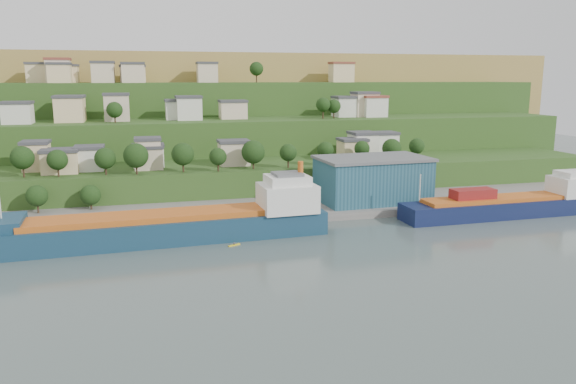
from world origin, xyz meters
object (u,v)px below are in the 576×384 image
object	(u,v)px
cargo_ship_near	(175,227)
cargo_ship_far	(511,207)
warehouse	(372,179)
kayak_orange	(196,243)

from	to	relation	value
cargo_ship_near	cargo_ship_far	xyz separation A→B (m)	(90.02, 1.05, -0.61)
cargo_ship_near	cargo_ship_far	distance (m)	90.03
warehouse	kayak_orange	world-z (taller)	warehouse
cargo_ship_near	kayak_orange	world-z (taller)	cargo_ship_near
cargo_ship_near	kayak_orange	size ratio (longest dim) A/B	21.91
kayak_orange	warehouse	bearing A→B (deg)	14.05
warehouse	kayak_orange	distance (m)	58.67
cargo_ship_far	kayak_orange	world-z (taller)	cargo_ship_far
cargo_ship_near	warehouse	size ratio (longest dim) A/B	2.40
cargo_ship_near	warehouse	bearing A→B (deg)	16.40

